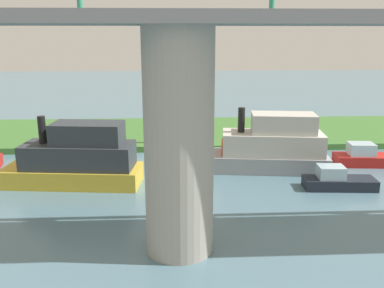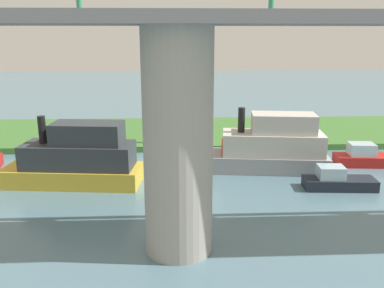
{
  "view_description": "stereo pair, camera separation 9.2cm",
  "coord_description": "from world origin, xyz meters",
  "px_view_note": "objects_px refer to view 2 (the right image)",
  "views": [
    {
      "loc": [
        -0.15,
        32.66,
        9.31
      ],
      "look_at": [
        -1.59,
        5.0,
        2.0
      ],
      "focal_mm": 38.73,
      "sensor_mm": 36.0,
      "label": 1
    },
    {
      "loc": [
        -0.24,
        32.67,
        9.31
      ],
      "look_at": [
        -1.59,
        5.0,
        2.0
      ],
      "focal_mm": 38.73,
      "sensor_mm": 36.0,
      "label": 2
    }
  ],
  "objects_px": {
    "mooring_post": "(242,138)",
    "motorboat_white": "(337,181)",
    "bridge_pylon": "(178,145)",
    "person_on_bank": "(150,135)",
    "houseboat_blue": "(367,157)",
    "motorboat_red": "(270,147)",
    "riverboat_paddlewheel": "(76,160)"
  },
  "relations": [
    {
      "from": "riverboat_paddlewheel",
      "to": "motorboat_red",
      "type": "height_order",
      "value": "motorboat_red"
    },
    {
      "from": "mooring_post",
      "to": "riverboat_paddlewheel",
      "type": "height_order",
      "value": "riverboat_paddlewheel"
    },
    {
      "from": "person_on_bank",
      "to": "riverboat_paddlewheel",
      "type": "xyz_separation_m",
      "value": [
        4.22,
        8.46,
        0.44
      ]
    },
    {
      "from": "bridge_pylon",
      "to": "mooring_post",
      "type": "relative_size",
      "value": 13.66
    },
    {
      "from": "riverboat_paddlewheel",
      "to": "motorboat_red",
      "type": "bearing_deg",
      "value": -169.85
    },
    {
      "from": "riverboat_paddlewheel",
      "to": "motorboat_red",
      "type": "relative_size",
      "value": 0.99
    },
    {
      "from": "bridge_pylon",
      "to": "houseboat_blue",
      "type": "height_order",
      "value": "bridge_pylon"
    },
    {
      "from": "person_on_bank",
      "to": "motorboat_red",
      "type": "relative_size",
      "value": 0.15
    },
    {
      "from": "bridge_pylon",
      "to": "motorboat_red",
      "type": "xyz_separation_m",
      "value": [
        -6.62,
        -11.02,
        -3.2
      ]
    },
    {
      "from": "houseboat_blue",
      "to": "motorboat_white",
      "type": "height_order",
      "value": "houseboat_blue"
    },
    {
      "from": "motorboat_white",
      "to": "motorboat_red",
      "type": "bearing_deg",
      "value": -49.48
    },
    {
      "from": "person_on_bank",
      "to": "houseboat_blue",
      "type": "relative_size",
      "value": 0.27
    },
    {
      "from": "motorboat_red",
      "to": "bridge_pylon",
      "type": "bearing_deg",
      "value": 59.02
    },
    {
      "from": "person_on_bank",
      "to": "riverboat_paddlewheel",
      "type": "distance_m",
      "value": 9.46
    },
    {
      "from": "bridge_pylon",
      "to": "houseboat_blue",
      "type": "bearing_deg",
      "value": -140.31
    },
    {
      "from": "motorboat_red",
      "to": "motorboat_white",
      "type": "height_order",
      "value": "motorboat_red"
    },
    {
      "from": "bridge_pylon",
      "to": "person_on_bank",
      "type": "distance_m",
      "value": 17.67
    },
    {
      "from": "person_on_bank",
      "to": "motorboat_white",
      "type": "relative_size",
      "value": 0.31
    },
    {
      "from": "mooring_post",
      "to": "motorboat_white",
      "type": "distance_m",
      "value": 10.78
    },
    {
      "from": "person_on_bank",
      "to": "motorboat_white",
      "type": "distance_m",
      "value": 15.82
    },
    {
      "from": "person_on_bank",
      "to": "motorboat_white",
      "type": "xyz_separation_m",
      "value": [
        -12.16,
        10.09,
        -0.68
      ]
    },
    {
      "from": "person_on_bank",
      "to": "motorboat_white",
      "type": "height_order",
      "value": "person_on_bank"
    },
    {
      "from": "mooring_post",
      "to": "motorboat_red",
      "type": "height_order",
      "value": "motorboat_red"
    },
    {
      "from": "motorboat_red",
      "to": "houseboat_blue",
      "type": "xyz_separation_m",
      "value": [
        -7.47,
        -0.67,
        -1.06
      ]
    },
    {
      "from": "person_on_bank",
      "to": "mooring_post",
      "type": "relative_size",
      "value": 1.96
    },
    {
      "from": "bridge_pylon",
      "to": "mooring_post",
      "type": "bearing_deg",
      "value": -108.57
    },
    {
      "from": "bridge_pylon",
      "to": "person_on_bank",
      "type": "relative_size",
      "value": 6.97
    },
    {
      "from": "person_on_bank",
      "to": "houseboat_blue",
      "type": "height_order",
      "value": "person_on_bank"
    },
    {
      "from": "bridge_pylon",
      "to": "riverboat_paddlewheel",
      "type": "xyz_separation_m",
      "value": [
        6.37,
        -8.7,
        -3.21
      ]
    },
    {
      "from": "bridge_pylon",
      "to": "houseboat_blue",
      "type": "xyz_separation_m",
      "value": [
        -14.09,
        -11.69,
        -4.26
      ]
    },
    {
      "from": "riverboat_paddlewheel",
      "to": "person_on_bank",
      "type": "bearing_deg",
      "value": -116.49
    },
    {
      "from": "motorboat_red",
      "to": "motorboat_white",
      "type": "bearing_deg",
      "value": 130.52
    }
  ]
}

